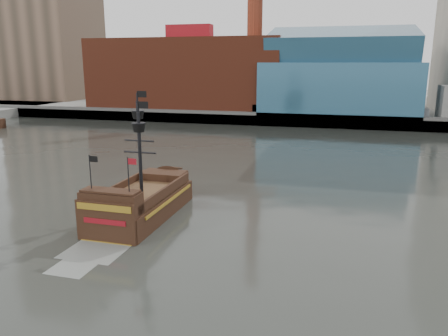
% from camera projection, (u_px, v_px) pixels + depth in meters
% --- Properties ---
extents(ground, '(400.00, 400.00, 0.00)m').
position_uv_depth(ground, '(134.00, 270.00, 25.65)').
color(ground, '#262924').
rests_on(ground, ground).
extents(promenade_far, '(220.00, 60.00, 2.00)m').
position_uv_depth(promenade_far, '(298.00, 107.00, 111.69)').
color(promenade_far, slate).
rests_on(promenade_far, ground).
extents(seawall, '(220.00, 1.00, 2.60)m').
position_uv_depth(seawall, '(282.00, 120.00, 83.95)').
color(seawall, '#4C4C49').
rests_on(seawall, ground).
extents(skyline, '(149.00, 45.00, 62.00)m').
position_uv_depth(skyline, '(322.00, 5.00, 97.87)').
color(skyline, brown).
rests_on(skyline, promenade_far).
extents(pirate_ship, '(4.57, 14.05, 10.49)m').
position_uv_depth(pirate_ship, '(141.00, 206.00, 34.37)').
color(pirate_ship, black).
rests_on(pirate_ship, ground).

